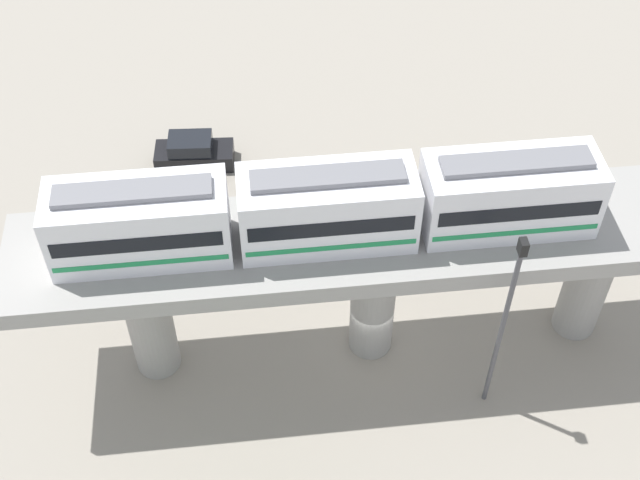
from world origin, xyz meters
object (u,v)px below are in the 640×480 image
object	(u,v)px
train	(327,208)
parked_car_black	(193,153)
parked_car_yellow	(414,200)
signal_post	(504,320)

from	to	relation	value
train	parked_car_black	distance (m)	16.28
train	parked_car_yellow	xyz separation A→B (m)	(8.03, -5.43, -8.00)
train	parked_car_yellow	size ratio (longest dim) A/B	4.79
parked_car_yellow	parked_car_black	bearing A→B (deg)	68.80
parked_car_yellow	signal_post	xyz separation A→B (m)	(-11.43, -0.95, 4.68)
train	signal_post	xyz separation A→B (m)	(-3.40, -6.38, -3.32)
parked_car_yellow	parked_car_black	world-z (taller)	same
parked_car_black	signal_post	size ratio (longest dim) A/B	0.44
signal_post	train	bearing A→B (deg)	61.93
parked_car_yellow	parked_car_black	size ratio (longest dim) A/B	0.99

